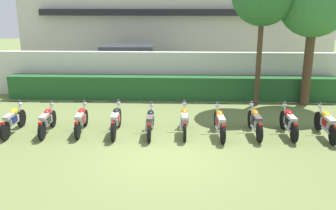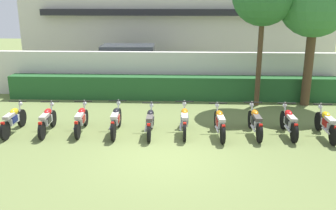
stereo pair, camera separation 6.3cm
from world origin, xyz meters
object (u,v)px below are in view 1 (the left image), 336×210
(motorcycle_in_row_0, at_px, (13,120))
(motorcycle_in_row_4, at_px, (150,122))
(motorcycle_in_row_5, at_px, (184,120))
(motorcycle_in_row_3, at_px, (116,120))
(motorcycle_in_row_7, at_px, (255,121))
(motorcycle_in_row_9, at_px, (326,123))
(motorcycle_in_row_6, at_px, (220,122))
(tree_far_side, at_px, (314,2))
(motorcycle_in_row_8, at_px, (289,122))
(motorcycle_in_row_2, at_px, (81,119))
(parked_car, at_px, (130,63))
(motorcycle_in_row_1, at_px, (47,120))

(motorcycle_in_row_0, height_order, motorcycle_in_row_4, motorcycle_in_row_0)
(motorcycle_in_row_0, bearing_deg, motorcycle_in_row_5, -89.20)
(motorcycle_in_row_3, bearing_deg, motorcycle_in_row_7, -91.55)
(motorcycle_in_row_4, relative_size, motorcycle_in_row_9, 0.95)
(motorcycle_in_row_6, bearing_deg, motorcycle_in_row_3, 84.98)
(motorcycle_in_row_5, distance_m, motorcycle_in_row_6, 1.13)
(tree_far_side, bearing_deg, motorcycle_in_row_8, -114.11)
(motorcycle_in_row_9, bearing_deg, motorcycle_in_row_5, 88.16)
(motorcycle_in_row_2, height_order, motorcycle_in_row_3, motorcycle_in_row_3)
(motorcycle_in_row_5, bearing_deg, motorcycle_in_row_8, -91.07)
(motorcycle_in_row_7, bearing_deg, motorcycle_in_row_2, 88.30)
(motorcycle_in_row_3, height_order, motorcycle_in_row_4, motorcycle_in_row_3)
(motorcycle_in_row_2, relative_size, motorcycle_in_row_9, 0.95)
(motorcycle_in_row_7, bearing_deg, motorcycle_in_row_5, 88.20)
(motorcycle_in_row_0, height_order, motorcycle_in_row_6, motorcycle_in_row_6)
(motorcycle_in_row_2, distance_m, motorcycle_in_row_7, 5.64)
(parked_car, relative_size, motorcycle_in_row_4, 2.49)
(motorcycle_in_row_1, distance_m, motorcycle_in_row_3, 2.25)
(parked_car, bearing_deg, motorcycle_in_row_9, -49.47)
(motorcycle_in_row_7, height_order, motorcycle_in_row_9, motorcycle_in_row_9)
(tree_far_side, bearing_deg, motorcycle_in_row_7, -126.67)
(motorcycle_in_row_1, relative_size, motorcycle_in_row_4, 0.98)
(motorcycle_in_row_0, height_order, motorcycle_in_row_5, motorcycle_in_row_5)
(motorcycle_in_row_1, bearing_deg, motorcycle_in_row_8, -92.79)
(tree_far_side, height_order, motorcycle_in_row_0, tree_far_side)
(motorcycle_in_row_5, distance_m, motorcycle_in_row_7, 2.27)
(motorcycle_in_row_4, bearing_deg, motorcycle_in_row_8, -89.68)
(motorcycle_in_row_0, bearing_deg, motorcycle_in_row_2, -86.42)
(motorcycle_in_row_0, xyz_separation_m, motorcycle_in_row_9, (10.02, 0.02, 0.01))
(motorcycle_in_row_4, distance_m, motorcycle_in_row_7, 3.36)
(tree_far_side, relative_size, motorcycle_in_row_8, 2.99)
(motorcycle_in_row_0, height_order, motorcycle_in_row_2, motorcycle_in_row_0)
(motorcycle_in_row_3, distance_m, motorcycle_in_row_4, 1.13)
(motorcycle_in_row_4, xyz_separation_m, motorcycle_in_row_9, (5.55, -0.01, 0.01))
(motorcycle_in_row_8, bearing_deg, motorcycle_in_row_3, 89.65)
(motorcycle_in_row_0, relative_size, motorcycle_in_row_4, 1.02)
(motorcycle_in_row_0, relative_size, motorcycle_in_row_9, 0.97)
(parked_car, relative_size, motorcycle_in_row_8, 2.47)
(tree_far_side, xyz_separation_m, motorcycle_in_row_9, (-0.50, -3.76, -3.64))
(motorcycle_in_row_7, relative_size, motorcycle_in_row_8, 1.05)
(tree_far_side, height_order, motorcycle_in_row_1, tree_far_side)
(motorcycle_in_row_3, distance_m, motorcycle_in_row_8, 5.55)
(motorcycle_in_row_4, height_order, motorcycle_in_row_6, motorcycle_in_row_6)
(motorcycle_in_row_5, bearing_deg, tree_far_side, -54.61)
(parked_car, xyz_separation_m, motorcycle_in_row_7, (5.08, -7.82, -0.49))
(motorcycle_in_row_5, bearing_deg, parked_car, 19.13)
(motorcycle_in_row_2, distance_m, motorcycle_in_row_4, 2.28)
(parked_car, distance_m, motorcycle_in_row_8, 9.98)
(parked_car, bearing_deg, motorcycle_in_row_3, -87.51)
(tree_far_side, bearing_deg, parked_car, 151.59)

